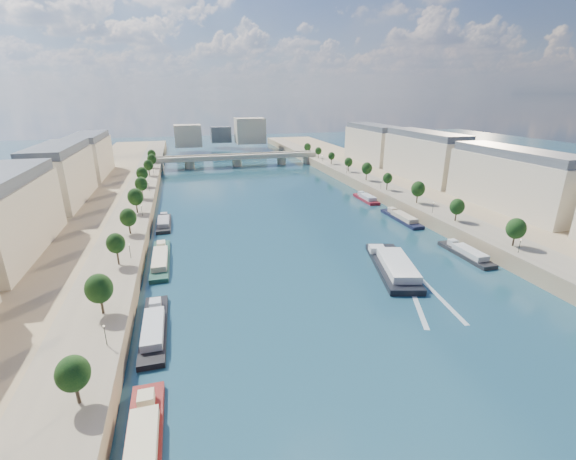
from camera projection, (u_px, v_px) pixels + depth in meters
ground at (287, 225)px, 147.04m from camera, size 700.00×700.00×0.00m
quay_left at (79, 237)px, 128.20m from camera, size 44.00×520.00×5.00m
quay_right at (450, 205)px, 164.20m from camera, size 44.00×520.00×5.00m
pave_left at (126, 226)px, 131.10m from camera, size 14.00×520.00×0.10m
pave_right at (420, 202)px, 159.60m from camera, size 14.00×520.00×0.10m
trees_left at (131, 208)px, 131.61m from camera, size 4.80×268.80×8.26m
trees_right at (404, 184)px, 166.38m from camera, size 4.80×268.80×8.26m
lamps_left at (137, 226)px, 122.23m from camera, size 0.36×200.36×4.28m
lamps_right at (404, 194)px, 162.11m from camera, size 0.36×200.36×4.28m
buildings_left at (38, 190)px, 131.20m from camera, size 16.00×226.00×23.20m
buildings_right at (462, 167)px, 173.70m from camera, size 16.00×226.00×23.20m
skyline at (226, 133)px, 342.43m from camera, size 79.00×42.00×22.00m
bridge at (237, 159)px, 266.24m from camera, size 112.00×12.00×8.15m
tour_barge at (393, 266)px, 109.36m from camera, size 16.96×32.76×4.27m
wake at (427, 298)px, 94.78m from camera, size 14.33×25.90×0.04m
moored_barges_left at (155, 316)px, 85.38m from camera, size 5.00×156.22×3.60m
moored_barges_right at (454, 247)px, 123.95m from camera, size 5.00×158.86×3.60m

